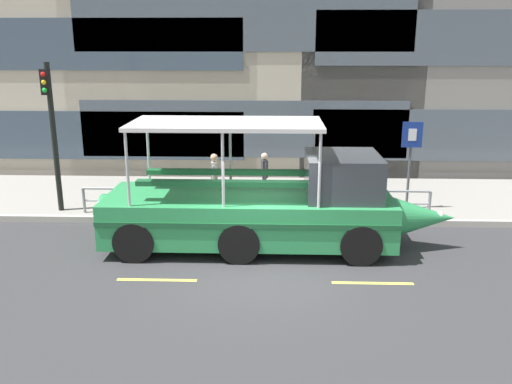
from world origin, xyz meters
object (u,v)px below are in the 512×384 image
traffic_light_pole (52,124)px  duck_tour_boat (269,207)px  parking_sign (411,151)px  pedestrian_mid_left (264,172)px  pedestrian_near_bow (346,169)px  pedestrian_mid_right (214,175)px

traffic_light_pole → duck_tour_boat: size_ratio=0.49×
parking_sign → pedestrian_mid_left: bearing=170.1°
traffic_light_pole → pedestrian_near_bow: bearing=8.7°
traffic_light_pole → pedestrian_mid_right: traffic_light_pole is taller
traffic_light_pole → pedestrian_mid_left: 6.55m
pedestrian_mid_left → traffic_light_pole: bearing=-168.2°
traffic_light_pole → parking_sign: bearing=2.9°
traffic_light_pole → parking_sign: traffic_light_pole is taller
parking_sign → pedestrian_near_bow: 2.11m
pedestrian_mid_left → pedestrian_near_bow: bearing=1.1°
duck_tour_boat → pedestrian_mid_right: size_ratio=5.40×
traffic_light_pole → pedestrian_mid_left: bearing=11.8°
duck_tour_boat → traffic_light_pole: bearing=160.3°
parking_sign → pedestrian_near_bow: size_ratio=1.56×
parking_sign → traffic_light_pole: bearing=-177.1°
parking_sign → duck_tour_boat: size_ratio=0.30×
pedestrian_near_bow → pedestrian_mid_right: bearing=-169.7°
traffic_light_pole → pedestrian_near_bow: 9.05m
pedestrian_mid_right → parking_sign: bearing=-0.6°
parking_sign → pedestrian_near_bow: parking_sign is taller
traffic_light_pole → duck_tour_boat: 7.01m
duck_tour_boat → pedestrian_mid_left: bearing=93.0°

